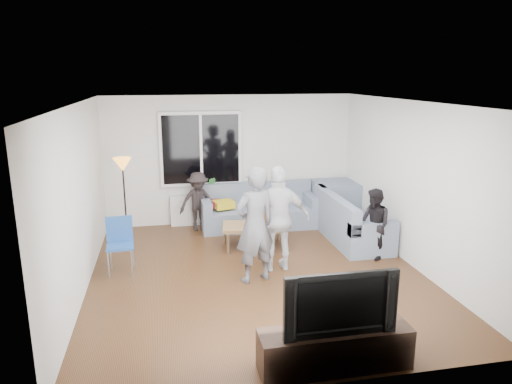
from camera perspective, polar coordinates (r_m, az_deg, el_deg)
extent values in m
cube|color=#56351C|center=(7.38, 0.15, -10.01)|extent=(5.00, 5.50, 0.04)
cube|color=white|center=(6.74, 0.16, 10.92)|extent=(5.00, 5.50, 0.04)
cube|color=silver|center=(9.62, -3.11, 3.92)|extent=(5.00, 0.04, 2.60)
cube|color=silver|center=(4.39, 7.38, -8.67)|extent=(5.00, 0.04, 2.60)
cube|color=silver|center=(6.92, -20.77, -1.01)|extent=(0.04, 5.50, 2.60)
cube|color=silver|center=(7.83, 18.56, 0.86)|extent=(0.04, 5.50, 2.60)
cube|color=white|center=(9.43, -6.69, 5.19)|extent=(1.62, 0.06, 1.47)
cube|color=black|center=(9.39, -6.67, 5.15)|extent=(1.50, 0.02, 1.35)
cube|color=white|center=(9.38, -6.66, 5.14)|extent=(0.05, 0.03, 1.35)
cube|color=silver|center=(9.66, -6.46, -2.13)|extent=(1.30, 0.12, 0.62)
imported|color=#2C6F30|center=(9.52, -5.49, 0.71)|extent=(0.22, 0.19, 0.36)
imported|color=silver|center=(9.52, -7.33, 0.13)|extent=(0.22, 0.22, 0.19)
cube|color=slate|center=(9.85, 9.53, -1.23)|extent=(0.85, 0.85, 0.85)
cube|color=gold|center=(9.26, -3.96, -1.50)|extent=(0.45, 0.41, 0.14)
cube|color=maroon|center=(9.32, -5.12, -1.43)|extent=(0.43, 0.40, 0.13)
cube|color=olive|center=(8.40, -0.23, -5.32)|extent=(1.18, 0.76, 0.40)
cylinder|color=maroon|center=(8.23, -0.62, -3.65)|extent=(0.17, 0.17, 0.17)
imported|color=#525257|center=(6.84, -0.15, -4.03)|extent=(0.73, 0.60, 1.73)
imported|color=silver|center=(7.27, 2.78, -3.28)|extent=(0.97, 0.41, 1.65)
imported|color=black|center=(8.01, 14.12, -3.81)|extent=(0.51, 0.62, 1.18)
imported|color=black|center=(9.24, -7.01, -1.14)|extent=(0.81, 0.55, 1.16)
cube|color=#34221A|center=(5.22, 9.52, -18.21)|extent=(1.60, 0.40, 0.44)
imported|color=black|center=(4.94, 9.78, -12.72)|extent=(1.18, 0.15, 0.68)
cylinder|color=#D45B12|center=(8.29, 1.25, -3.22)|extent=(0.07, 0.07, 0.26)
cylinder|color=#340F0B|center=(8.47, -0.07, -3.03)|extent=(0.07, 0.07, 0.20)
cylinder|color=#167B1B|center=(8.19, -0.66, -3.36)|extent=(0.08, 0.08, 0.27)
cylinder|color=black|center=(8.49, 1.81, -3.00)|extent=(0.07, 0.07, 0.20)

